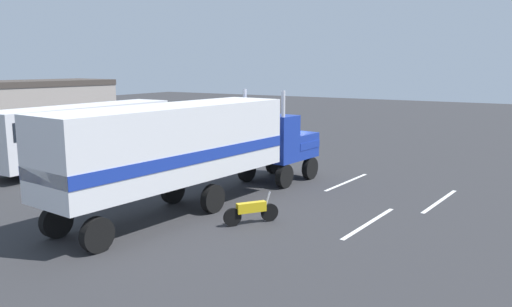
{
  "coord_description": "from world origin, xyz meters",
  "views": [
    {
      "loc": [
        -21.95,
        -12.21,
        5.62
      ],
      "look_at": [
        -2.53,
        -0.27,
        1.6
      ],
      "focal_mm": 35.29,
      "sensor_mm": 36.0,
      "label": 1
    }
  ],
  "objects_px": {
    "person_bystander": "(107,182)",
    "parked_bus": "(85,129)",
    "semi_truck": "(193,145)",
    "motorcycle": "(252,211)"
  },
  "relations": [
    {
      "from": "person_bystander",
      "to": "motorcycle",
      "type": "bearing_deg",
      "value": -82.38
    },
    {
      "from": "person_bystander",
      "to": "parked_bus",
      "type": "distance_m",
      "value": 8.86
    },
    {
      "from": "motorcycle",
      "to": "semi_truck",
      "type": "bearing_deg",
      "value": 78.6
    },
    {
      "from": "parked_bus",
      "to": "motorcycle",
      "type": "distance_m",
      "value": 14.36
    },
    {
      "from": "parked_bus",
      "to": "semi_truck",
      "type": "bearing_deg",
      "value": -108.58
    },
    {
      "from": "semi_truck",
      "to": "parked_bus",
      "type": "xyz_separation_m",
      "value": [
        3.54,
        10.54,
        -0.46
      ]
    },
    {
      "from": "semi_truck",
      "to": "person_bystander",
      "type": "height_order",
      "value": "semi_truck"
    },
    {
      "from": "person_bystander",
      "to": "parked_bus",
      "type": "relative_size",
      "value": 0.15
    },
    {
      "from": "semi_truck",
      "to": "person_bystander",
      "type": "xyz_separation_m",
      "value": [
        -1.49,
        3.35,
        -1.63
      ]
    },
    {
      "from": "person_bystander",
      "to": "parked_bus",
      "type": "height_order",
      "value": "parked_bus"
    }
  ]
}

